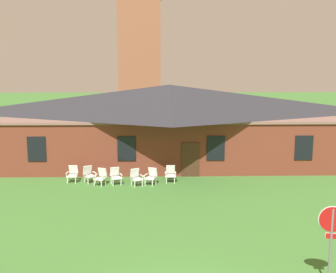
% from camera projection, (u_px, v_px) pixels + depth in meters
% --- Properties ---
extents(brick_building, '(22.35, 10.40, 5.37)m').
position_uv_depth(brick_building, '(169.00, 121.00, 29.42)').
color(brick_building, brown).
rests_on(brick_building, ground).
extents(dome_tower, '(5.18, 5.18, 20.60)m').
position_uv_depth(dome_tower, '(140.00, 42.00, 47.81)').
color(dome_tower, '#93563D').
rests_on(dome_tower, ground).
extents(stop_sign, '(0.79, 0.19, 2.56)m').
position_uv_depth(stop_sign, '(332.00, 230.00, 12.07)').
color(stop_sign, slate).
rests_on(stop_sign, ground).
extents(lawn_chair_by_porch, '(0.66, 0.69, 0.96)m').
position_uv_depth(lawn_chair_by_porch, '(73.00, 173.00, 23.72)').
color(lawn_chair_by_porch, silver).
rests_on(lawn_chair_by_porch, ground).
extents(lawn_chair_near_door, '(0.85, 0.87, 0.96)m').
position_uv_depth(lawn_chair_near_door, '(89.00, 174.00, 23.62)').
color(lawn_chair_near_door, silver).
rests_on(lawn_chair_near_door, ground).
extents(lawn_chair_left_end, '(0.79, 0.83, 0.96)m').
position_uv_depth(lawn_chair_left_end, '(101.00, 176.00, 23.08)').
color(lawn_chair_left_end, silver).
rests_on(lawn_chair_left_end, ground).
extents(lawn_chair_middle, '(0.77, 0.82, 0.96)m').
position_uv_depth(lawn_chair_middle, '(115.00, 176.00, 23.26)').
color(lawn_chair_middle, white).
rests_on(lawn_chair_middle, ground).
extents(lawn_chair_right_end, '(0.81, 0.85, 0.96)m').
position_uv_depth(lawn_chair_right_end, '(136.00, 177.00, 22.98)').
color(lawn_chair_right_end, white).
rests_on(lawn_chair_right_end, ground).
extents(lawn_chair_far_side, '(0.80, 0.84, 0.96)m').
position_uv_depth(lawn_chair_far_side, '(151.00, 176.00, 23.18)').
color(lawn_chair_far_side, white).
rests_on(lawn_chair_far_side, ground).
extents(lawn_chair_under_eave, '(0.65, 0.68, 0.96)m').
position_uv_depth(lawn_chair_under_eave, '(170.00, 173.00, 23.73)').
color(lawn_chair_under_eave, silver).
rests_on(lawn_chair_under_eave, ground).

